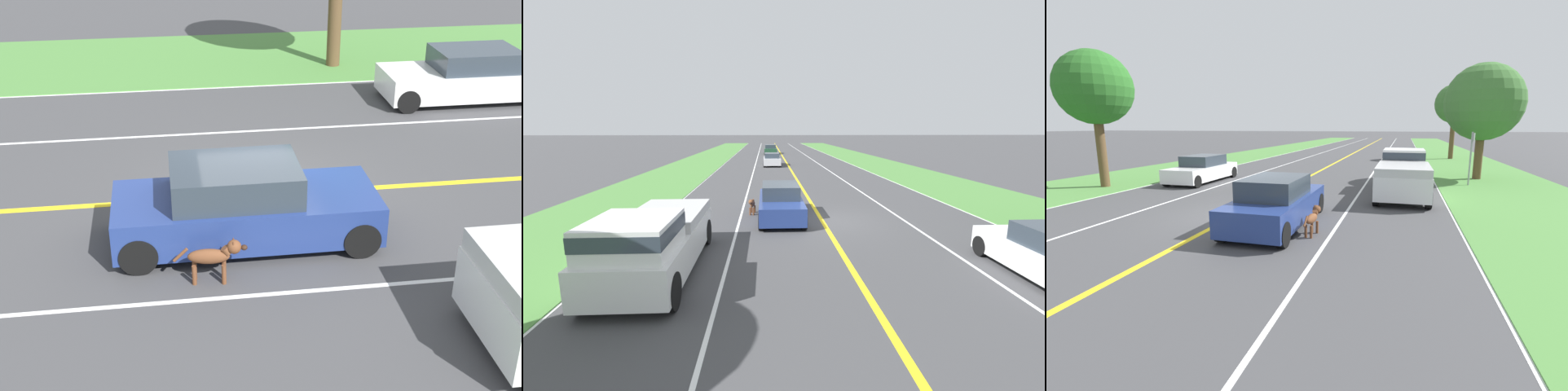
{
  "view_description": "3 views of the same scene",
  "coord_description": "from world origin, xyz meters",
  "views": [
    {
      "loc": [
        12.91,
        -1.91,
        6.5
      ],
      "look_at": [
        2.33,
        -0.4,
        1.16
      ],
      "focal_mm": 50.0,
      "sensor_mm": 36.0,
      "label": 1
    },
    {
      "loc": [
        2.36,
        14.25,
        3.84
      ],
      "look_at": [
        1.61,
        -0.13,
        1.08
      ],
      "focal_mm": 24.0,
      "sensor_mm": 36.0,
      "label": 2
    },
    {
      "loc": [
        5.28,
        -10.13,
        2.91
      ],
      "look_at": [
        2.59,
        -0.31,
        0.89
      ],
      "focal_mm": 24.0,
      "sensor_mm": 36.0,
      "label": 3
    }
  ],
  "objects": [
    {
      "name": "lane_edge_line_left",
      "position": [
        -7.0,
        0.0,
        0.0
      ],
      "size": [
        0.14,
        160.0,
        0.01
      ],
      "primitive_type": "cube",
      "color": "white",
      "rests_on": "ground"
    },
    {
      "name": "dog",
      "position": [
        3.0,
        -1.23,
        0.48
      ],
      "size": [
        0.31,
        1.2,
        0.78
      ],
      "rotation": [
        0.0,
        0.0,
        -0.1
      ],
      "color": "brown",
      "rests_on": "ground"
    },
    {
      "name": "lane_edge_line_right",
      "position": [
        7.0,
        0.0,
        0.0
      ],
      "size": [
        0.14,
        160.0,
        0.01
      ],
      "primitive_type": "cube",
      "color": "white",
      "rests_on": "ground"
    },
    {
      "name": "lane_dash_oncoming",
      "position": [
        -3.5,
        0.0,
        0.0
      ],
      "size": [
        0.1,
        160.0,
        0.01
      ],
      "primitive_type": "cube",
      "color": "white",
      "rests_on": "ground"
    },
    {
      "name": "ego_car",
      "position": [
        1.74,
        -0.62,
        0.68
      ],
      "size": [
        1.87,
        4.6,
        1.47
      ],
      "color": "navy",
      "rests_on": "ground"
    },
    {
      "name": "roadside_tree_right_near",
      "position": [
        9.32,
        11.02,
        4.17
      ],
      "size": [
        4.09,
        4.09,
        6.23
      ],
      "color": "brown",
      "rests_on": "ground"
    },
    {
      "name": "street_sign",
      "position": [
        8.52,
        8.6,
        1.66
      ],
      "size": [
        0.11,
        0.64,
        2.65
      ],
      "color": "gray",
      "rests_on": "ground"
    },
    {
      "name": "roadside_tree_right_far",
      "position": [
        9.45,
        23.92,
        4.84
      ],
      "size": [
        3.38,
        3.38,
        6.58
      ],
      "color": "brown",
      "rests_on": "ground"
    },
    {
      "name": "oncoming_car",
      "position": [
        -5.05,
        6.32,
        0.65
      ],
      "size": [
        1.88,
        4.57,
        1.39
      ],
      "rotation": [
        0.0,
        0.0,
        3.14
      ],
      "color": "white",
      "rests_on": "ground"
    },
    {
      "name": "ground_plane",
      "position": [
        0.0,
        0.0,
        0.0
      ],
      "size": [
        400.0,
        400.0,
        0.0
      ],
      "primitive_type": "plane",
      "color": "#424244"
    },
    {
      "name": "lane_dash_same_dir",
      "position": [
        3.5,
        0.0,
        0.0
      ],
      "size": [
        0.1,
        160.0,
        0.01
      ],
      "primitive_type": "cube",
      "color": "white",
      "rests_on": "ground"
    },
    {
      "name": "roadside_tree_left_near",
      "position": [
        -8.67,
        3.45,
        4.64
      ],
      "size": [
        3.38,
        3.38,
        6.37
      ],
      "color": "brown",
      "rests_on": "ground"
    },
    {
      "name": "pickup_truck",
      "position": [
        5.33,
        5.28,
        0.96
      ],
      "size": [
        2.08,
        5.57,
        1.89
      ],
      "color": "silver",
      "rests_on": "ground"
    },
    {
      "name": "centre_divider_line",
      "position": [
        0.0,
        0.0,
        0.0
      ],
      "size": [
        0.18,
        160.0,
        0.01
      ],
      "primitive_type": "cube",
      "color": "yellow",
      "rests_on": "ground"
    }
  ]
}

